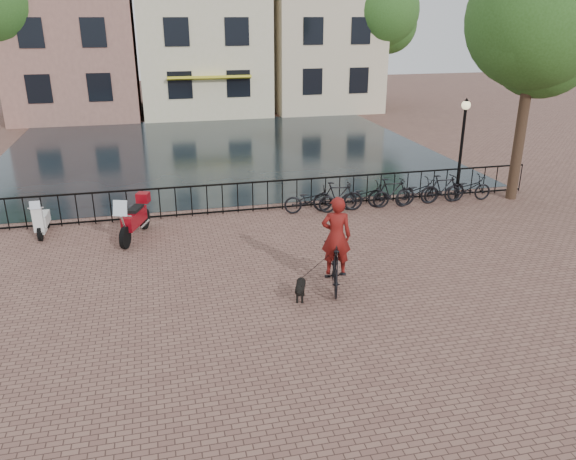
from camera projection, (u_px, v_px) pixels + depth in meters
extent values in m
plane|color=brown|center=(322.00, 337.00, 11.38)|extent=(100.00, 100.00, 0.00)
plane|color=black|center=(219.00, 150.00, 27.09)|extent=(20.00, 20.00, 0.00)
cube|color=black|center=(252.00, 182.00, 18.29)|extent=(20.00, 0.05, 0.05)
cube|color=black|center=(253.00, 209.00, 18.62)|extent=(20.00, 0.05, 0.05)
cube|color=#85574D|center=(70.00, 17.00, 34.85)|extent=(7.50, 9.00, 12.00)
cube|color=beige|center=(200.00, 25.00, 36.76)|extent=(8.00, 9.00, 11.00)
cube|color=gold|center=(210.00, 78.00, 33.53)|extent=(5.00, 0.60, 0.15)
cube|color=beige|center=(317.00, 13.00, 38.23)|extent=(7.00, 9.00, 12.50)
cylinder|color=black|center=(7.00, 70.00, 32.39)|extent=(0.36, 0.36, 6.30)
cylinder|color=black|center=(522.00, 119.00, 19.00)|extent=(0.36, 0.36, 5.60)
sphere|color=#29501A|center=(537.00, 18.00, 17.86)|extent=(4.48, 4.48, 4.48)
cylinder|color=black|center=(379.00, 65.00, 37.44)|extent=(0.36, 0.36, 5.95)
sphere|color=#29501A|center=(382.00, 11.00, 36.22)|extent=(4.76, 4.76, 4.76)
cylinder|color=black|center=(460.00, 155.00, 19.27)|extent=(0.10, 0.10, 3.20)
sphere|color=beige|center=(466.00, 105.00, 18.66)|extent=(0.30, 0.30, 0.30)
imported|color=black|center=(335.00, 265.00, 13.24)|extent=(1.05, 2.02, 1.17)
imported|color=maroon|center=(336.00, 228.00, 12.90)|extent=(0.95, 0.75, 2.28)
imported|color=black|center=(310.00, 200.00, 18.33)|extent=(1.79, 0.85, 0.90)
imported|color=black|center=(338.00, 197.00, 18.52)|extent=(1.71, 0.70, 1.00)
imported|color=black|center=(365.00, 196.00, 18.74)|extent=(1.73, 0.65, 0.90)
imported|color=black|center=(392.00, 193.00, 18.93)|extent=(1.69, 0.55, 1.00)
imported|color=black|center=(417.00, 192.00, 19.15)|extent=(1.78, 0.82, 0.90)
imported|color=black|center=(443.00, 189.00, 19.34)|extent=(1.67, 0.49, 1.00)
imported|color=black|center=(468.00, 188.00, 19.57)|extent=(1.74, 0.68, 0.90)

